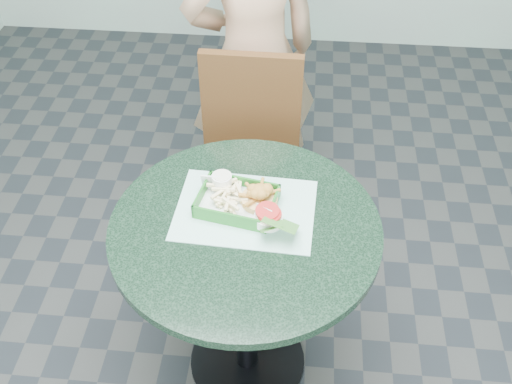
# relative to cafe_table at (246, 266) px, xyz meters

# --- Properties ---
(floor) EXTENTS (4.00, 5.00, 0.02)m
(floor) POSITION_rel_cafe_table_xyz_m (0.00, 0.00, -0.58)
(floor) COLOR #303335
(floor) RESTS_ON ground
(cafe_table) EXTENTS (0.82, 0.82, 0.75)m
(cafe_table) POSITION_rel_cafe_table_xyz_m (0.00, 0.00, 0.00)
(cafe_table) COLOR black
(cafe_table) RESTS_ON floor
(dining_chair) EXTENTS (0.39, 0.40, 0.93)m
(dining_chair) POSITION_rel_cafe_table_xyz_m (-0.05, 0.61, -0.05)
(dining_chair) COLOR black
(dining_chair) RESTS_ON floor
(diner_person) EXTENTS (0.71, 0.61, 1.65)m
(diner_person) POSITION_rel_cafe_table_xyz_m (-0.06, 0.92, 0.25)
(diner_person) COLOR tan
(diner_person) RESTS_ON floor
(placemat) EXTENTS (0.44, 0.34, 0.00)m
(placemat) POSITION_rel_cafe_table_xyz_m (-0.01, 0.06, 0.17)
(placemat) COLOR #A2DDD0
(placemat) RESTS_ON cafe_table
(food_basket) EXTENTS (0.23, 0.17, 0.05)m
(food_basket) POSITION_rel_cafe_table_xyz_m (-0.03, 0.07, 0.19)
(food_basket) COLOR #1C6C20
(food_basket) RESTS_ON placemat
(crab_sandwich) EXTENTS (0.11, 0.11, 0.07)m
(crab_sandwich) POSITION_rel_cafe_table_xyz_m (0.03, 0.10, 0.22)
(crab_sandwich) COLOR tan
(crab_sandwich) RESTS_ON food_basket
(fries_pile) EXTENTS (0.13, 0.14, 0.04)m
(fries_pile) POSITION_rel_cafe_table_xyz_m (-0.07, 0.08, 0.21)
(fries_pile) COLOR #FDEAAD
(fries_pile) RESTS_ON food_basket
(sauce_ramekin) EXTENTS (0.06, 0.06, 0.04)m
(sauce_ramekin) POSITION_rel_cafe_table_xyz_m (-0.10, 0.13, 0.22)
(sauce_ramekin) COLOR white
(sauce_ramekin) RESTS_ON food_basket
(garnish_cup) EXTENTS (0.13, 0.12, 0.05)m
(garnish_cup) POSITION_rel_cafe_table_xyz_m (0.09, 0.01, 0.21)
(garnish_cup) COLOR white
(garnish_cup) RESTS_ON food_basket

